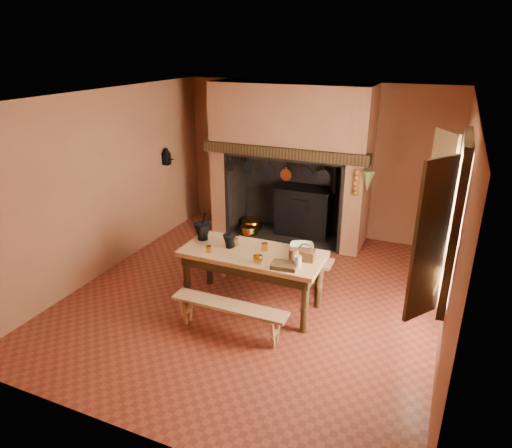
# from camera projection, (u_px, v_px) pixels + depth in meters

# --- Properties ---
(floor) EXTENTS (5.50, 5.50, 0.00)m
(floor) POSITION_uv_depth(u_px,v_px,m) (255.00, 296.00, 6.62)
(floor) COLOR maroon
(floor) RESTS_ON ground
(ceiling) EXTENTS (5.50, 5.50, 0.00)m
(ceiling) POSITION_uv_depth(u_px,v_px,m) (255.00, 97.00, 5.58)
(ceiling) COLOR silver
(ceiling) RESTS_ON back_wall
(back_wall) EXTENTS (5.00, 0.02, 2.80)m
(back_wall) POSITION_uv_depth(u_px,v_px,m) (313.00, 160.00, 8.45)
(back_wall) COLOR #91573A
(back_wall) RESTS_ON floor
(wall_left) EXTENTS (0.02, 5.50, 2.80)m
(wall_left) POSITION_uv_depth(u_px,v_px,m) (106.00, 184.00, 7.02)
(wall_left) COLOR #91573A
(wall_left) RESTS_ON floor
(wall_right) EXTENTS (0.02, 5.50, 2.80)m
(wall_right) POSITION_uv_depth(u_px,v_px,m) (456.00, 233.00, 5.19)
(wall_right) COLOR #91573A
(wall_right) RESTS_ON floor
(wall_front) EXTENTS (5.00, 0.02, 2.80)m
(wall_front) POSITION_uv_depth(u_px,v_px,m) (123.00, 306.00, 3.76)
(wall_front) COLOR #91573A
(wall_front) RESTS_ON floor
(chimney_breast) EXTENTS (2.95, 0.96, 2.80)m
(chimney_breast) POSITION_uv_depth(u_px,v_px,m) (291.00, 141.00, 8.03)
(chimney_breast) COLOR #91573A
(chimney_breast) RESTS_ON floor
(iron_range) EXTENTS (1.12, 0.55, 1.60)m
(iron_range) POSITION_uv_depth(u_px,v_px,m) (304.00, 211.00, 8.55)
(iron_range) COLOR black
(iron_range) RESTS_ON floor
(hearth_pans) EXTENTS (0.51, 0.62, 0.20)m
(hearth_pans) POSITION_uv_depth(u_px,v_px,m) (250.00, 226.00, 8.87)
(hearth_pans) COLOR gold
(hearth_pans) RESTS_ON floor
(hanging_pans) EXTENTS (1.92, 0.29, 0.27)m
(hanging_pans) POSITION_uv_depth(u_px,v_px,m) (278.00, 172.00, 7.79)
(hanging_pans) COLOR black
(hanging_pans) RESTS_ON chimney_breast
(onion_string) EXTENTS (0.12, 0.10, 0.46)m
(onion_string) POSITION_uv_depth(u_px,v_px,m) (356.00, 183.00, 7.29)
(onion_string) COLOR #B47321
(onion_string) RESTS_ON chimney_breast
(herb_bunch) EXTENTS (0.20, 0.20, 0.35)m
(herb_bunch) POSITION_uv_depth(u_px,v_px,m) (368.00, 181.00, 7.21)
(herb_bunch) COLOR brown
(herb_bunch) RESTS_ON chimney_breast
(window) EXTENTS (0.39, 1.75, 1.76)m
(window) POSITION_uv_depth(u_px,v_px,m) (444.00, 219.00, 4.79)
(window) COLOR white
(window) RESTS_ON wall_right
(wall_coffee_mill) EXTENTS (0.23, 0.16, 0.31)m
(wall_coffee_mill) POSITION_uv_depth(u_px,v_px,m) (166.00, 155.00, 8.27)
(wall_coffee_mill) COLOR black
(wall_coffee_mill) RESTS_ON wall_left
(work_table) EXTENTS (1.91, 0.85, 0.83)m
(work_table) POSITION_uv_depth(u_px,v_px,m) (252.00, 260.00, 6.13)
(work_table) COLOR tan
(work_table) RESTS_ON floor
(bench_front) EXTENTS (1.51, 0.26, 0.42)m
(bench_front) POSITION_uv_depth(u_px,v_px,m) (229.00, 312.00, 5.65)
(bench_front) COLOR tan
(bench_front) RESTS_ON floor
(bench_back) EXTENTS (1.87, 0.33, 0.53)m
(bench_back) POSITION_uv_depth(u_px,v_px,m) (270.00, 260.00, 6.81)
(bench_back) COLOR tan
(bench_back) RESTS_ON floor
(mortar_large) EXTENTS (0.24, 0.24, 0.41)m
(mortar_large) POSITION_uv_depth(u_px,v_px,m) (203.00, 230.00, 6.41)
(mortar_large) COLOR black
(mortar_large) RESTS_ON work_table
(mortar_small) EXTENTS (0.18, 0.18, 0.31)m
(mortar_small) POSITION_uv_depth(u_px,v_px,m) (229.00, 241.00, 6.17)
(mortar_small) COLOR black
(mortar_small) RESTS_ON work_table
(coffee_grinder) EXTENTS (0.15, 0.11, 0.17)m
(coffee_grinder) POSITION_uv_depth(u_px,v_px,m) (233.00, 241.00, 6.24)
(coffee_grinder) COLOR #332010
(coffee_grinder) RESTS_ON work_table
(brass_mug_a) EXTENTS (0.09, 0.09, 0.09)m
(brass_mug_a) POSITION_uv_depth(u_px,v_px,m) (209.00, 249.00, 6.05)
(brass_mug_a) COLOR gold
(brass_mug_a) RESTS_ON work_table
(brass_mug_b) EXTENTS (0.10, 0.10, 0.10)m
(brass_mug_b) POSITION_uv_depth(u_px,v_px,m) (265.00, 247.00, 6.10)
(brass_mug_b) COLOR gold
(brass_mug_b) RESTS_ON work_table
(mixing_bowl) EXTENTS (0.41, 0.41, 0.08)m
(mixing_bowl) POSITION_uv_depth(u_px,v_px,m) (302.00, 248.00, 6.10)
(mixing_bowl) COLOR #C0BA94
(mixing_bowl) RESTS_ON work_table
(stoneware_crock) EXTENTS (0.16, 0.16, 0.16)m
(stoneware_crock) POSITION_uv_depth(u_px,v_px,m) (294.00, 255.00, 5.80)
(stoneware_crock) COLOR #51321E
(stoneware_crock) RESTS_ON work_table
(glass_jar) EXTENTS (0.11, 0.11, 0.15)m
(glass_jar) POSITION_uv_depth(u_px,v_px,m) (298.00, 262.00, 5.63)
(glass_jar) COLOR beige
(glass_jar) RESTS_ON work_table
(wicker_basket) EXTENTS (0.25, 0.18, 0.23)m
(wicker_basket) POSITION_uv_depth(u_px,v_px,m) (306.00, 254.00, 5.83)
(wicker_basket) COLOR #482415
(wicker_basket) RESTS_ON work_table
(wooden_tray) EXTENTS (0.34, 0.26, 0.05)m
(wooden_tray) POSITION_uv_depth(u_px,v_px,m) (284.00, 266.00, 5.64)
(wooden_tray) COLOR #332010
(wooden_tray) RESTS_ON work_table
(brass_cup) EXTENTS (0.14, 0.14, 0.10)m
(brass_cup) POSITION_uv_depth(u_px,v_px,m) (258.00, 259.00, 5.76)
(brass_cup) COLOR gold
(brass_cup) RESTS_ON work_table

